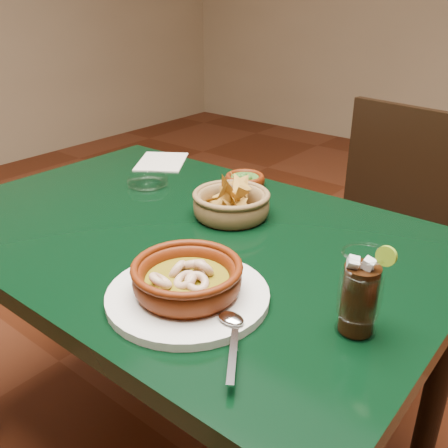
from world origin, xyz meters
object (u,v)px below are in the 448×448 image
Objects in this scene: dining_chair at (373,237)px; shrimp_plate at (188,283)px; cola_drink at (360,294)px; chip_basket at (231,204)px; dining_table at (184,265)px.

dining_chair is 2.60× the size of shrimp_plate.
cola_drink is at bearing 21.03° from shrimp_plate.
cola_drink is (0.43, -0.23, 0.04)m from chip_basket.
dining_chair reaches higher than shrimp_plate.
cola_drink reaches higher than chip_basket.
chip_basket is (0.05, 0.12, 0.13)m from dining_table.
cola_drink is at bearing -27.49° from chip_basket.
dining_chair is at bearing 91.57° from shrimp_plate.
chip_basket is at bearing 152.51° from cola_drink.
dining_table is 0.75m from dining_chair.
chip_basket is at bearing -103.32° from dining_chair.
cola_drink is (0.48, -0.10, 0.17)m from dining_table.
dining_chair is 5.62× the size of cola_drink.
chip_basket is (-0.16, 0.33, -0.00)m from shrimp_plate.
dining_chair reaches higher than dining_table.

